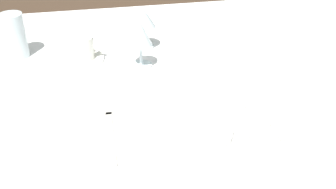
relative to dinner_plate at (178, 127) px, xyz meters
name	(u,v)px	position (x,y,z in m)	size (l,w,h in m)	color
dining_table	(168,99)	(0.03, 0.25, -0.09)	(1.80, 1.11, 0.74)	white
dinner_plate	(178,127)	(0.00, 0.00, 0.00)	(0.25, 0.25, 0.02)	white
fork_outer	(110,130)	(-0.15, 0.02, -0.01)	(0.02, 0.22, 0.00)	beige
spoon_soup	(237,111)	(0.16, 0.04, -0.01)	(0.03, 0.21, 0.01)	beige
spoon_dessert	(250,111)	(0.19, 0.04, -0.01)	(0.03, 0.21, 0.01)	beige
spoon_tea	(262,109)	(0.22, 0.04, -0.01)	(0.03, 0.20, 0.01)	beige
saucer_left	(83,59)	(-0.21, 0.38, 0.00)	(0.13, 0.13, 0.01)	white
coffee_cup_left	(82,47)	(-0.21, 0.38, 0.04)	(0.10, 0.07, 0.07)	white
wine_glass_centre	(140,36)	(-0.04, 0.31, 0.09)	(0.07, 0.07, 0.14)	silver
wine_glass_left	(143,19)	(-0.02, 0.44, 0.09)	(0.08, 0.08, 0.13)	silver
drink_tumbler	(14,36)	(-0.40, 0.45, 0.06)	(0.07, 0.07, 0.13)	silver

